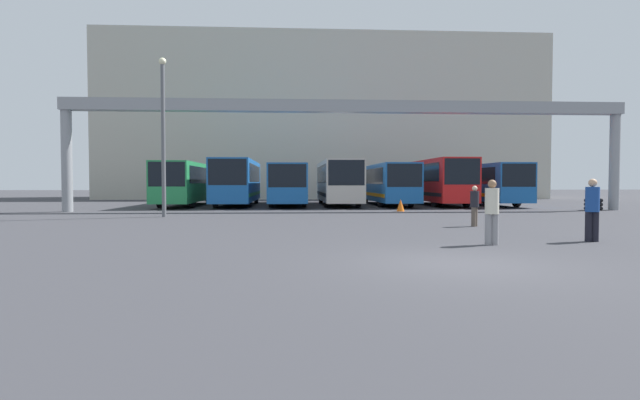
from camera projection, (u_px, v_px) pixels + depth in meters
ground_plane at (457, 264)px, 10.46m from camera, size 200.00×200.00×0.00m
building_backdrop at (322, 122)px, 55.14m from camera, size 45.86×12.00×16.76m
overhead_gantry at (350, 117)px, 29.59m from camera, size 33.40×0.80×6.56m
bus_slot_0 at (186, 181)px, 36.42m from camera, size 2.47×11.54×3.08m
bus_slot_1 at (238, 180)px, 36.80m from camera, size 2.61×11.88×3.27m
bus_slot_2 at (288, 182)px, 37.17m from camera, size 2.62×12.18×2.95m
bus_slot_3 at (338, 180)px, 36.97m from camera, size 2.53×11.36×3.22m
bus_slot_4 at (386, 182)px, 37.60m from camera, size 2.47×12.18×2.99m
bus_slot_5 at (438, 179)px, 36.96m from camera, size 2.55×10.47×3.34m
bus_slot_6 at (484, 182)px, 37.77m from camera, size 2.45×11.66×3.01m
pedestrian_near_right at (492, 210)px, 13.64m from camera, size 0.37×0.37×1.79m
pedestrian_far_center at (475, 205)px, 19.33m from camera, size 0.33×0.33×1.58m
pedestrian_mid_right at (592, 208)px, 14.40m from camera, size 0.38×0.38×1.82m
traffic_cone at (401, 205)px, 29.34m from camera, size 0.46×0.46×0.72m
tire_stack at (593, 204)px, 30.47m from camera, size 1.04×1.04×0.72m
lamp_post at (163, 130)px, 24.50m from camera, size 0.36×0.36×7.81m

